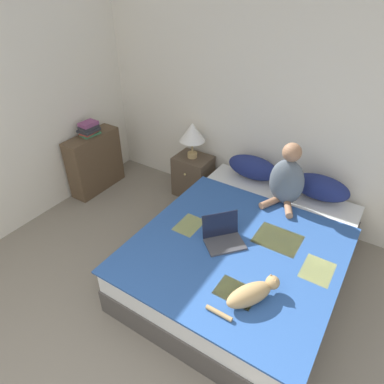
{
  "coord_description": "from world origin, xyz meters",
  "views": [
    {
      "loc": [
        0.88,
        0.17,
        2.54
      ],
      "look_at": [
        -0.47,
        2.27,
        0.83
      ],
      "focal_mm": 32.0,
      "sensor_mm": 36.0,
      "label": 1
    }
  ],
  "objects_px": {
    "cat_tabby": "(252,293)",
    "bookshelf": "(95,162)",
    "laptop_open": "(223,237)",
    "table_lamp": "(192,133)",
    "bed": "(244,255)",
    "person_sitting": "(287,179)",
    "pillow_far": "(320,188)",
    "book_stack_top": "(89,129)",
    "pillow_near": "(253,167)",
    "nightstand": "(193,176)"
  },
  "relations": [
    {
      "from": "laptop_open",
      "to": "table_lamp",
      "type": "xyz_separation_m",
      "value": [
        -1.01,
        1.08,
        0.32
      ]
    },
    {
      "from": "bed",
      "to": "nightstand",
      "type": "bearing_deg",
      "value": 141.99
    },
    {
      "from": "table_lamp",
      "to": "book_stack_top",
      "type": "relative_size",
      "value": 1.77
    },
    {
      "from": "cat_tabby",
      "to": "bookshelf",
      "type": "distance_m",
      "value": 2.79
    },
    {
      "from": "laptop_open",
      "to": "book_stack_top",
      "type": "xyz_separation_m",
      "value": [
        -2.14,
        0.52,
        0.31
      ]
    },
    {
      "from": "person_sitting",
      "to": "bookshelf",
      "type": "relative_size",
      "value": 0.88
    },
    {
      "from": "pillow_far",
      "to": "book_stack_top",
      "type": "relative_size",
      "value": 2.33
    },
    {
      "from": "cat_tabby",
      "to": "nightstand",
      "type": "xyz_separation_m",
      "value": [
        -1.47,
        1.52,
        -0.29
      ]
    },
    {
      "from": "pillow_near",
      "to": "pillow_far",
      "type": "bearing_deg",
      "value": 0.0
    },
    {
      "from": "pillow_far",
      "to": "cat_tabby",
      "type": "height_order",
      "value": "pillow_far"
    },
    {
      "from": "pillow_near",
      "to": "table_lamp",
      "type": "distance_m",
      "value": 0.82
    },
    {
      "from": "bed",
      "to": "table_lamp",
      "type": "height_order",
      "value": "table_lamp"
    },
    {
      "from": "person_sitting",
      "to": "book_stack_top",
      "type": "relative_size",
      "value": 2.66
    },
    {
      "from": "cat_tabby",
      "to": "bookshelf",
      "type": "relative_size",
      "value": 0.61
    },
    {
      "from": "bed",
      "to": "person_sitting",
      "type": "relative_size",
      "value": 3.22
    },
    {
      "from": "pillow_near",
      "to": "table_lamp",
      "type": "bearing_deg",
      "value": -177.58
    },
    {
      "from": "bed",
      "to": "cat_tabby",
      "type": "distance_m",
      "value": 0.78
    },
    {
      "from": "book_stack_top",
      "to": "pillow_near",
      "type": "bearing_deg",
      "value": 17.19
    },
    {
      "from": "nightstand",
      "to": "book_stack_top",
      "type": "distance_m",
      "value": 1.39
    },
    {
      "from": "pillow_near",
      "to": "bookshelf",
      "type": "relative_size",
      "value": 0.77
    },
    {
      "from": "nightstand",
      "to": "book_stack_top",
      "type": "height_order",
      "value": "book_stack_top"
    },
    {
      "from": "bookshelf",
      "to": "nightstand",
      "type": "bearing_deg",
      "value": 26.01
    },
    {
      "from": "table_lamp",
      "to": "book_stack_top",
      "type": "distance_m",
      "value": 1.26
    },
    {
      "from": "bed",
      "to": "nightstand",
      "type": "xyz_separation_m",
      "value": [
        -1.14,
        0.89,
        0.03
      ]
    },
    {
      "from": "person_sitting",
      "to": "laptop_open",
      "type": "relative_size",
      "value": 1.56
    },
    {
      "from": "bed",
      "to": "bookshelf",
      "type": "xyz_separation_m",
      "value": [
        -2.28,
        0.34,
        0.14
      ]
    },
    {
      "from": "person_sitting",
      "to": "table_lamp",
      "type": "xyz_separation_m",
      "value": [
        -1.25,
        0.24,
        0.09
      ]
    },
    {
      "from": "laptop_open",
      "to": "nightstand",
      "type": "height_order",
      "value": "laptop_open"
    },
    {
      "from": "book_stack_top",
      "to": "bed",
      "type": "bearing_deg",
      "value": -8.37
    },
    {
      "from": "bed",
      "to": "table_lamp",
      "type": "bearing_deg",
      "value": 142.27
    },
    {
      "from": "person_sitting",
      "to": "cat_tabby",
      "type": "distance_m",
      "value": 1.32
    },
    {
      "from": "pillow_far",
      "to": "person_sitting",
      "type": "bearing_deg",
      "value": -135.77
    },
    {
      "from": "laptop_open",
      "to": "book_stack_top",
      "type": "height_order",
      "value": "book_stack_top"
    },
    {
      "from": "cat_tabby",
      "to": "table_lamp",
      "type": "bearing_deg",
      "value": 74.87
    },
    {
      "from": "pillow_far",
      "to": "laptop_open",
      "type": "xyz_separation_m",
      "value": [
        -0.51,
        -1.11,
        -0.08
      ]
    },
    {
      "from": "pillow_near",
      "to": "person_sitting",
      "type": "height_order",
      "value": "person_sitting"
    },
    {
      "from": "bed",
      "to": "person_sitting",
      "type": "distance_m",
      "value": 0.84
    },
    {
      "from": "table_lamp",
      "to": "laptop_open",
      "type": "bearing_deg",
      "value": -46.78
    },
    {
      "from": "pillow_far",
      "to": "laptop_open",
      "type": "height_order",
      "value": "pillow_far"
    },
    {
      "from": "person_sitting",
      "to": "cat_tabby",
      "type": "bearing_deg",
      "value": -79.56
    },
    {
      "from": "pillow_near",
      "to": "laptop_open",
      "type": "bearing_deg",
      "value": -78.2
    },
    {
      "from": "table_lamp",
      "to": "bookshelf",
      "type": "distance_m",
      "value": 1.34
    },
    {
      "from": "laptop_open",
      "to": "bookshelf",
      "type": "bearing_deg",
      "value": 117.15
    },
    {
      "from": "bed",
      "to": "laptop_open",
      "type": "xyz_separation_m",
      "value": [
        -0.14,
        -0.18,
        0.29
      ]
    },
    {
      "from": "person_sitting",
      "to": "book_stack_top",
      "type": "height_order",
      "value": "person_sitting"
    },
    {
      "from": "laptop_open",
      "to": "bookshelf",
      "type": "xyz_separation_m",
      "value": [
        -2.14,
        0.52,
        -0.15
      ]
    },
    {
      "from": "pillow_near",
      "to": "cat_tabby",
      "type": "xyz_separation_m",
      "value": [
        0.7,
        -1.55,
        -0.05
      ]
    },
    {
      "from": "cat_tabby",
      "to": "laptop_open",
      "type": "height_order",
      "value": "laptop_open"
    },
    {
      "from": "bed",
      "to": "table_lamp",
      "type": "relative_size",
      "value": 4.83
    },
    {
      "from": "pillow_near",
      "to": "nightstand",
      "type": "relative_size",
      "value": 1.1
    }
  ]
}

